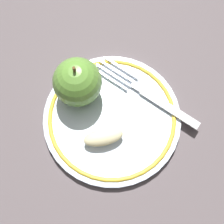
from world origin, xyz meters
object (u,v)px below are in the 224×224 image
Objects in this scene: apple_slice_front at (103,137)px; plate at (112,118)px; fork at (149,95)px; apple_red_whole at (77,82)px.

plate is at bearing 57.42° from apple_slice_front.
fork is at bearing 31.70° from apple_slice_front.
apple_slice_front is (0.06, 0.06, -0.03)m from apple_red_whole.
plate is 2.60× the size of apple_red_whole.
apple_slice_front is 0.09m from fork.
fork is at bearing 103.70° from apple_red_whole.
plate is at bearing 68.09° from apple_red_whole.
fork is at bearing 137.72° from plate.
apple_red_whole is 1.39× the size of apple_slice_front.
plate is 1.15× the size of fork.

